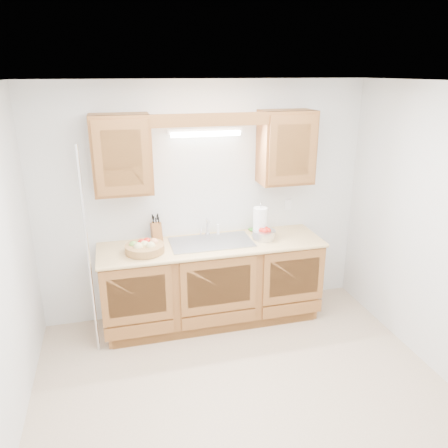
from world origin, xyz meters
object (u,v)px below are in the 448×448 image
object	(u,v)px
fruit_basket	(145,247)
knife_block	(156,232)
apple_bowl	(264,234)
paper_towel	(260,222)

from	to	relation	value
fruit_basket	knife_block	bearing A→B (deg)	61.22
knife_block	apple_bowl	world-z (taller)	knife_block
paper_towel	apple_bowl	distance (m)	0.13
fruit_basket	knife_block	distance (m)	0.31
knife_block	paper_towel	xyz separation A→B (m)	(1.08, -0.14, 0.05)
paper_towel	apple_bowl	world-z (taller)	paper_towel
fruit_basket	apple_bowl	size ratio (longest dim) A/B	1.52
fruit_basket	paper_towel	world-z (taller)	paper_towel
knife_block	paper_towel	distance (m)	1.09
knife_block	paper_towel	size ratio (longest dim) A/B	0.79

